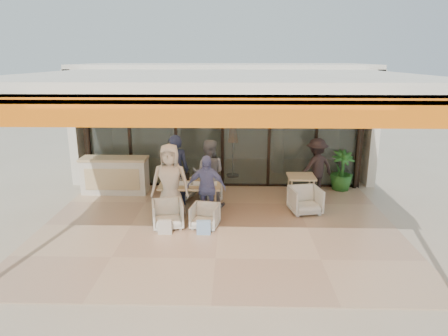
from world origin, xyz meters
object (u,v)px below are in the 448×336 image
object	(u,v)px
chair_near_left	(168,213)
diner_periwinkle	(206,188)
diner_cream	(170,182)
side_chair	(305,199)
chair_near_right	(205,215)
side_table	(301,179)
chair_far_right	(210,188)
diner_navy	(176,171)
dining_table	(190,186)
host_counter	(115,175)
potted_palm	(342,171)
standing_woman	(316,167)
diner_grey	(209,173)
chair_far_left	(179,186)

from	to	relation	value
chair_near_left	diner_periwinkle	world-z (taller)	diner_periwinkle
diner_cream	side_chair	bearing A→B (deg)	9.24
chair_near_right	side_table	distance (m)	2.96
chair_far_right	diner_navy	distance (m)	1.16
dining_table	host_counter	bearing A→B (deg)	148.93
side_table	potted_palm	xyz separation A→B (m)	(1.33, 1.05, -0.05)
chair_far_right	chair_near_left	xyz separation A→B (m)	(-0.84, -1.90, 0.04)
side_table	standing_woman	size ratio (longest dim) A/B	0.46
standing_woman	diner_grey	bearing A→B (deg)	-7.77
chair_near_left	side_chair	bearing A→B (deg)	3.24
diner_navy	side_table	world-z (taller)	diner_navy
diner_grey	chair_far_right	bearing A→B (deg)	-86.54
chair_far_left	diner_periwinkle	xyz separation A→B (m)	(0.84, -1.40, 0.43)
dining_table	standing_woman	world-z (taller)	standing_woman
diner_cream	side_chair	distance (m)	3.32
chair_near_right	side_table	xyz separation A→B (m)	(2.40, 1.70, 0.33)
chair_far_left	potted_palm	size ratio (longest dim) A/B	0.61
chair_far_left	side_chair	distance (m)	3.38
host_counter	diner_cream	xyz separation A→B (m)	(1.85, -1.82, 0.38)
host_counter	chair_far_right	world-z (taller)	host_counter
side_table	potted_palm	distance (m)	1.70
diner_periwinkle	chair_far_left	bearing A→B (deg)	125.65
diner_cream	standing_woman	xyz separation A→B (m)	(3.75, 1.84, -0.11)
host_counter	potted_palm	xyz separation A→B (m)	(6.43, 0.43, 0.05)
chair_far_left	standing_woman	xyz separation A→B (m)	(3.75, 0.44, 0.45)
side_chair	chair_far_right	bearing A→B (deg)	147.18
chair_far_right	chair_near_right	size ratio (longest dim) A/B	1.01
chair_near_left	chair_near_right	size ratio (longest dim) A/B	1.14
chair_near_right	standing_woman	xyz separation A→B (m)	(2.91, 2.34, 0.50)
dining_table	chair_near_right	bearing A→B (deg)	-66.00
diner_grey	chair_far_left	bearing A→B (deg)	-27.30
chair_far_right	side_table	size ratio (longest dim) A/B	0.82
chair_far_left	diner_navy	size ratio (longest dim) A/B	0.38
diner_grey	diner_cream	world-z (taller)	diner_cream
dining_table	chair_far_right	xyz separation A→B (m)	(0.43, 0.94, -0.38)
side_table	diner_navy	bearing A→B (deg)	-174.75
diner_navy	dining_table	bearing A→B (deg)	125.68
chair_far_left	chair_near_left	world-z (taller)	chair_far_left
diner_periwinkle	side_chair	distance (m)	2.48
chair_near_right	diner_periwinkle	xyz separation A→B (m)	(-0.00, 0.50, 0.48)
potted_palm	diner_cream	bearing A→B (deg)	-153.84
chair_near_left	side_chair	distance (m)	3.38
chair_near_right	standing_woman	bearing A→B (deg)	49.62
chair_far_left	diner_periwinkle	world-z (taller)	diner_periwinkle
host_counter	side_chair	size ratio (longest dim) A/B	2.53
chair_far_left	side_table	distance (m)	3.26
side_table	standing_woman	world-z (taller)	standing_woman
chair_far_left	diner_grey	bearing A→B (deg)	168.35
diner_navy	diner_periwinkle	bearing A→B (deg)	125.68
diner_grey	side_table	size ratio (longest dim) A/B	2.35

